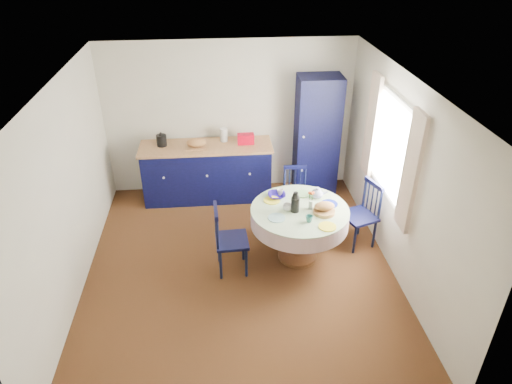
% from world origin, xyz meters
% --- Properties ---
extents(floor, '(4.50, 4.50, 0.00)m').
position_xyz_m(floor, '(0.00, 0.00, 0.00)').
color(floor, black).
rests_on(floor, ground).
extents(ceiling, '(4.50, 4.50, 0.00)m').
position_xyz_m(ceiling, '(0.00, 0.00, 2.50)').
color(ceiling, white).
rests_on(ceiling, wall_back).
extents(wall_back, '(4.00, 0.02, 2.50)m').
position_xyz_m(wall_back, '(0.00, 2.25, 1.25)').
color(wall_back, beige).
rests_on(wall_back, floor).
extents(wall_left, '(0.02, 4.50, 2.50)m').
position_xyz_m(wall_left, '(-2.00, 0.00, 1.25)').
color(wall_left, beige).
rests_on(wall_left, floor).
extents(wall_right, '(0.02, 4.50, 2.50)m').
position_xyz_m(wall_right, '(2.00, 0.00, 1.25)').
color(wall_right, beige).
rests_on(wall_right, floor).
extents(window, '(0.10, 1.74, 1.45)m').
position_xyz_m(window, '(1.95, 0.30, 1.52)').
color(window, white).
rests_on(window, wall_right).
extents(kitchen_counter, '(2.10, 0.66, 1.18)m').
position_xyz_m(kitchen_counter, '(-0.41, 1.90, 0.48)').
color(kitchen_counter, black).
rests_on(kitchen_counter, floor).
extents(pantry_cabinet, '(0.70, 0.51, 1.97)m').
position_xyz_m(pantry_cabinet, '(1.40, 2.00, 0.99)').
color(pantry_cabinet, black).
rests_on(pantry_cabinet, floor).
extents(dining_table, '(1.28, 1.28, 1.06)m').
position_xyz_m(dining_table, '(0.81, 0.16, 0.65)').
color(dining_table, brown).
rests_on(dining_table, floor).
extents(chair_left, '(0.43, 0.45, 0.96)m').
position_xyz_m(chair_left, '(-0.14, -0.01, 0.49)').
color(chair_left, black).
rests_on(chair_left, floor).
extents(chair_far, '(0.40, 0.39, 0.86)m').
position_xyz_m(chair_far, '(0.91, 1.11, 0.43)').
color(chair_far, black).
rests_on(chair_far, floor).
extents(chair_right, '(0.53, 0.54, 0.96)m').
position_xyz_m(chair_right, '(1.73, 0.40, 0.49)').
color(chair_right, black).
rests_on(chair_right, floor).
extents(mug_a, '(0.11, 0.11, 0.09)m').
position_xyz_m(mug_a, '(0.63, 0.16, 0.82)').
color(mug_a, silver).
rests_on(mug_a, dining_table).
extents(mug_b, '(0.09, 0.09, 0.09)m').
position_xyz_m(mug_b, '(0.86, -0.13, 0.82)').
color(mug_b, '#2E6F68').
rests_on(mug_b, dining_table).
extents(mug_c, '(0.13, 0.13, 0.10)m').
position_xyz_m(mug_c, '(1.08, 0.42, 0.82)').
color(mug_c, black).
rests_on(mug_c, dining_table).
extents(mug_d, '(0.09, 0.09, 0.08)m').
position_xyz_m(mug_d, '(0.60, 0.55, 0.82)').
color(mug_d, silver).
rests_on(mug_d, dining_table).
extents(cobalt_bowl, '(0.24, 0.24, 0.06)m').
position_xyz_m(cobalt_bowl, '(0.54, 0.49, 0.80)').
color(cobalt_bowl, '#160876').
rests_on(cobalt_bowl, dining_table).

